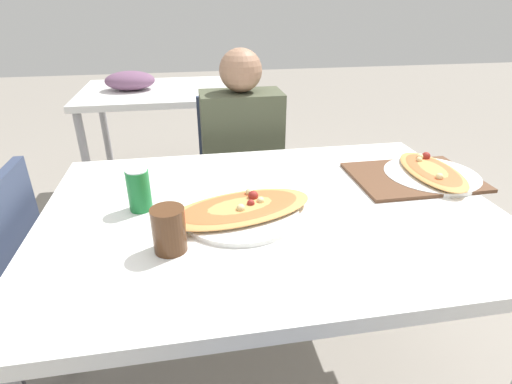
% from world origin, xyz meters
% --- Properties ---
extents(ground_plane, '(14.00, 14.00, 0.00)m').
position_xyz_m(ground_plane, '(0.00, 0.00, 0.00)').
color(ground_plane, gray).
extents(dining_table, '(1.33, 0.95, 0.78)m').
position_xyz_m(dining_table, '(0.00, 0.00, 0.71)').
color(dining_table, white).
rests_on(dining_table, ground_plane).
extents(chair_far_seated, '(0.40, 0.40, 0.90)m').
position_xyz_m(chair_far_seated, '(0.01, 0.81, 0.51)').
color(chair_far_seated, '#2D3851').
rests_on(chair_far_seated, ground_plane).
extents(person_seated, '(0.36, 0.23, 1.15)m').
position_xyz_m(person_seated, '(0.01, 0.69, 0.67)').
color(person_seated, '#2D2D38').
rests_on(person_seated, ground_plane).
extents(pizza_main, '(0.47, 0.33, 0.05)m').
position_xyz_m(pizza_main, '(-0.10, -0.03, 0.79)').
color(pizza_main, white).
rests_on(pizza_main, dining_table).
extents(soda_can, '(0.07, 0.07, 0.12)m').
position_xyz_m(soda_can, '(-0.38, 0.06, 0.84)').
color(soda_can, '#197233').
rests_on(soda_can, dining_table).
extents(drink_glass, '(0.08, 0.08, 0.11)m').
position_xyz_m(drink_glass, '(-0.29, -0.17, 0.83)').
color(drink_glass, '#4C2D19').
rests_on(drink_glass, dining_table).
extents(serving_tray, '(0.41, 0.30, 0.01)m').
position_xyz_m(serving_tray, '(0.52, 0.12, 0.78)').
color(serving_tray, brown).
rests_on(serving_tray, dining_table).
extents(pizza_second, '(0.32, 0.36, 0.05)m').
position_xyz_m(pizza_second, '(0.59, 0.12, 0.79)').
color(pizza_second, white).
rests_on(pizza_second, dining_table).
extents(background_table, '(1.10, 0.80, 0.90)m').
position_xyz_m(background_table, '(-0.40, 1.75, 0.71)').
color(background_table, white).
rests_on(background_table, ground_plane).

